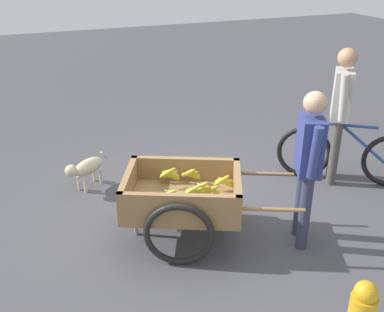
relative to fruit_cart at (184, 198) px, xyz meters
The scene contains 6 objects.
ground_plane 0.66m from the fruit_cart, 128.22° to the right, with size 24.00×24.00×0.00m, color #47474C.
fruit_cart is the anchor object (origin of this frame).
vendor_person 1.23m from the fruit_cart, 154.78° to the left, with size 0.32×0.52×1.52m.
bicycle 2.27m from the fruit_cart, behind, with size 1.37×1.03×0.85m.
cyclist_person 2.23m from the fruit_cart, 167.89° to the right, with size 0.36×0.50×1.63m.
dog 1.53m from the fruit_cart, 61.89° to the right, with size 0.56×0.44×0.40m.
Camera 1 is at (1.64, 3.95, 2.66)m, focal length 42.64 mm.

